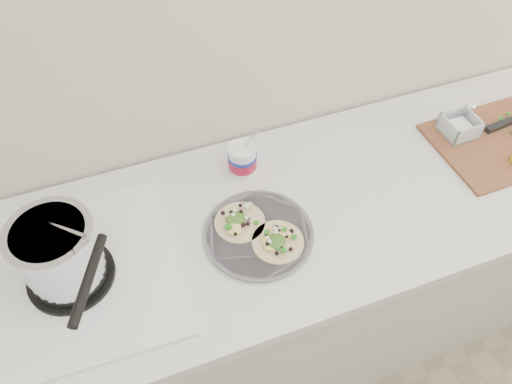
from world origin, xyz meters
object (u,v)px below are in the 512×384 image
object	(u,v)px
tub	(243,157)
cutboard	(503,135)
stove	(64,262)
taco_plate	(259,232)

from	to	relation	value
tub	cutboard	bearing A→B (deg)	-10.89
stove	tub	world-z (taller)	stove
taco_plate	cutboard	size ratio (longest dim) A/B	0.64
tub	stove	bearing A→B (deg)	-159.41
taco_plate	cutboard	xyz separation A→B (m)	(0.86, 0.08, 0.00)
taco_plate	tub	bearing A→B (deg)	80.06
taco_plate	tub	distance (m)	0.24
taco_plate	tub	xyz separation A→B (m)	(0.04, 0.24, 0.05)
cutboard	stove	bearing A→B (deg)	-179.58
stove	tub	size ratio (longest dim) A/B	2.83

